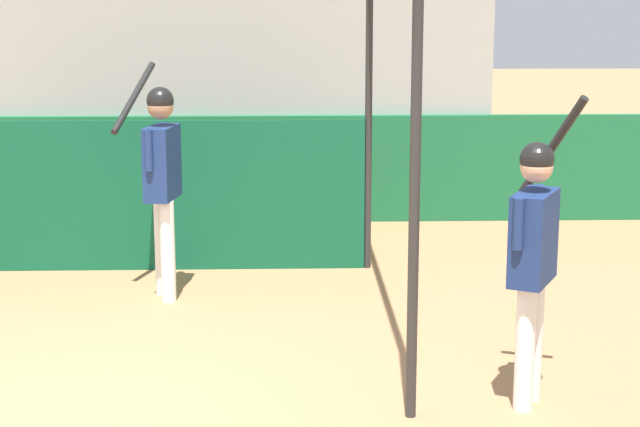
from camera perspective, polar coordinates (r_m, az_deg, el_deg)
The scene contains 6 objects.
ground_plane at distance 7.32m, azimuth -12.57°, elevation -10.49°, with size 60.00×60.00×0.00m, color #A8754C.
outfield_wall at distance 12.80m, azimuth -7.88°, elevation 2.34°, with size 24.00×0.12×1.28m.
bleacher_section at distance 14.33m, azimuth -7.29°, elevation 6.75°, with size 7.60×3.20×2.96m.
batting_cage at distance 9.89m, azimuth -8.19°, elevation 3.47°, with size 3.87×3.87×3.13m.
player_batter at distance 9.58m, azimuth -8.45°, elevation 2.35°, with size 0.59×1.02×2.08m.
player_waiting at distance 7.15m, azimuth 11.31°, elevation -1.79°, with size 0.57×0.83×2.07m.
Camera 1 is at (1.36, -6.64, 2.76)m, focal length 60.00 mm.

